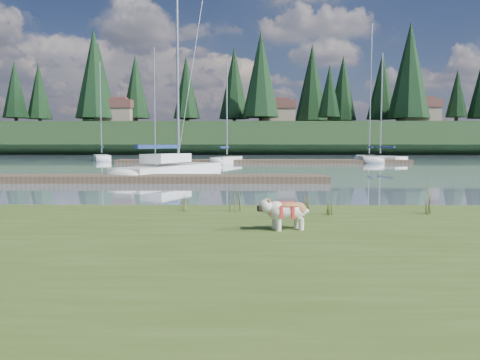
{
  "coord_description": "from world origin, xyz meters",
  "views": [
    {
      "loc": [
        0.37,
        -11.64,
        1.68
      ],
      "look_at": [
        0.26,
        -0.5,
        0.82
      ],
      "focal_mm": 35.0,
      "sensor_mm": 36.0,
      "label": 1
    }
  ],
  "objects": [
    {
      "name": "ridge",
      "position": [
        0.0,
        73.0,
        2.5
      ],
      "size": [
        200.0,
        20.0,
        5.0
      ],
      "primitive_type": "cube",
      "color": "black",
      "rests_on": "ground"
    },
    {
      "name": "house_1",
      "position": [
        6.0,
        71.0,
        7.31
      ],
      "size": [
        6.3,
        5.3,
        4.65
      ],
      "color": "gray",
      "rests_on": "ridge"
    },
    {
      "name": "sailboat_bg_1",
      "position": [
        -8.23,
        32.72,
        0.33
      ],
      "size": [
        3.66,
        7.17,
        10.7
      ],
      "rotation": [
        0.0,
        0.0,
        1.91
      ],
      "color": "white",
      "rests_on": "ground"
    },
    {
      "name": "ground",
      "position": [
        0.0,
        30.0,
        0.0
      ],
      "size": [
        200.0,
        200.0,
        0.0
      ],
      "primitive_type": "plane",
      "color": "#7F92A6",
      "rests_on": "ground"
    },
    {
      "name": "weed_2",
      "position": [
        3.9,
        -2.78,
        0.66
      ],
      "size": [
        0.17,
        0.14,
        0.74
      ],
      "color": "#475B23",
      "rests_on": "bank"
    },
    {
      "name": "sailboat_bg_0",
      "position": [
        -14.45,
        36.53,
        0.33
      ],
      "size": [
        3.66,
        6.88,
        10.06
      ],
      "rotation": [
        0.0,
        0.0,
        1.93
      ],
      "color": "white",
      "rests_on": "ground"
    },
    {
      "name": "conifer_2",
      "position": [
        -25.0,
        68.0,
        13.54
      ],
      "size": [
        6.6,
        6.6,
        16.05
      ],
      "color": "#382619",
      "rests_on": "ridge"
    },
    {
      "name": "conifer_4",
      "position": [
        3.0,
        66.0,
        13.09
      ],
      "size": [
        6.16,
        6.16,
        15.1
      ],
      "color": "#382619",
      "rests_on": "ridge"
    },
    {
      "name": "bank",
      "position": [
        0.0,
        -6.0,
        0.17
      ],
      "size": [
        60.0,
        9.0,
        0.35
      ],
      "primitive_type": "cube",
      "color": "#3C511E",
      "rests_on": "ground"
    },
    {
      "name": "mud_lip",
      "position": [
        0.0,
        -1.6,
        0.07
      ],
      "size": [
        60.0,
        0.5,
        0.14
      ],
      "primitive_type": "cube",
      "color": "#33281C",
      "rests_on": "ground"
    },
    {
      "name": "dock_far",
      "position": [
        2.0,
        30.0,
        0.15
      ],
      "size": [
        26.0,
        2.2,
        0.3
      ],
      "primitive_type": "cube",
      "color": "#4C3D2C",
      "rests_on": "ground"
    },
    {
      "name": "weed_4",
      "position": [
        1.91,
        -2.91,
        0.55
      ],
      "size": [
        0.17,
        0.14,
        0.49
      ],
      "color": "#475B23",
      "rests_on": "bank"
    },
    {
      "name": "weed_0",
      "position": [
        0.17,
        -2.48,
        0.64
      ],
      "size": [
        0.17,
        0.14,
        0.7
      ],
      "color": "#475B23",
      "rests_on": "bank"
    },
    {
      "name": "weed_1",
      "position": [
        1.57,
        -2.21,
        0.54
      ],
      "size": [
        0.17,
        0.14,
        0.45
      ],
      "color": "#475B23",
      "rests_on": "bank"
    },
    {
      "name": "conifer_3",
      "position": [
        -10.0,
        72.0,
        11.74
      ],
      "size": [
        4.84,
        4.84,
        12.25
      ],
      "color": "#382619",
      "rests_on": "ridge"
    },
    {
      "name": "sailboat_bg_4",
      "position": [
        12.95,
        33.14,
        0.33
      ],
      "size": [
        3.69,
        6.91,
        10.26
      ],
      "rotation": [
        0.0,
        0.0,
        1.93
      ],
      "color": "white",
      "rests_on": "ground"
    },
    {
      "name": "sailboat_bg_3",
      "position": [
        12.28,
        33.51,
        0.32
      ],
      "size": [
        3.09,
        9.07,
        12.98
      ],
      "rotation": [
        0.0,
        0.0,
        1.42
      ],
      "color": "white",
      "rests_on": "ground"
    },
    {
      "name": "conifer_5",
      "position": [
        15.0,
        70.0,
        10.83
      ],
      "size": [
        3.96,
        3.96,
        10.35
      ],
      "color": "#382619",
      "rests_on": "ridge"
    },
    {
      "name": "house_0",
      "position": [
        -22.0,
        70.0,
        7.31
      ],
      "size": [
        6.3,
        5.3,
        4.65
      ],
      "color": "gray",
      "rests_on": "ridge"
    },
    {
      "name": "conifer_6",
      "position": [
        28.0,
        68.0,
        13.99
      ],
      "size": [
        7.04,
        7.04,
        17.0
      ],
      "color": "#382619",
      "rests_on": "ridge"
    },
    {
      "name": "weed_3",
      "position": [
        -0.85,
        -2.43,
        0.54
      ],
      "size": [
        0.17,
        0.14,
        0.45
      ],
      "color": "#475B23",
      "rests_on": "bank"
    },
    {
      "name": "conifer_1",
      "position": [
        -40.0,
        71.0,
        11.28
      ],
      "size": [
        4.4,
        4.4,
        11.3
      ],
      "color": "#382619",
      "rests_on": "ridge"
    },
    {
      "name": "sailboat_bg_2",
      "position": [
        -1.02,
        29.52,
        0.34
      ],
      "size": [
        2.81,
        5.78,
        8.83
      ],
      "rotation": [
        0.0,
        0.0,
        1.26
      ],
      "color": "white",
      "rests_on": "ground"
    },
    {
      "name": "dock_near",
      "position": [
        -4.0,
        9.0,
        0.15
      ],
      "size": [
        16.0,
        2.0,
        0.3
      ],
      "primitive_type": "cube",
      "color": "#4C3D2C",
      "rests_on": "ground"
    },
    {
      "name": "bulldog",
      "position": [
        1.02,
        -4.44,
        0.65
      ],
      "size": [
        0.82,
        0.45,
        0.48
      ],
      "rotation": [
        0.0,
        0.0,
        3.4
      ],
      "color": "silver",
      "rests_on": "bank"
    },
    {
      "name": "house_2",
      "position": [
        30.0,
        69.0,
        7.31
      ],
      "size": [
        6.3,
        5.3,
        4.65
      ],
      "color": "gray",
      "rests_on": "ridge"
    },
    {
      "name": "sailboat_main",
      "position": [
        -3.26,
        13.68,
        0.42
      ],
      "size": [
        5.29,
        9.13,
        13.16
      ],
      "rotation": [
        0.0,
        0.0,
        1.16
      ],
      "color": "white",
      "rests_on": "ground"
    }
  ]
}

